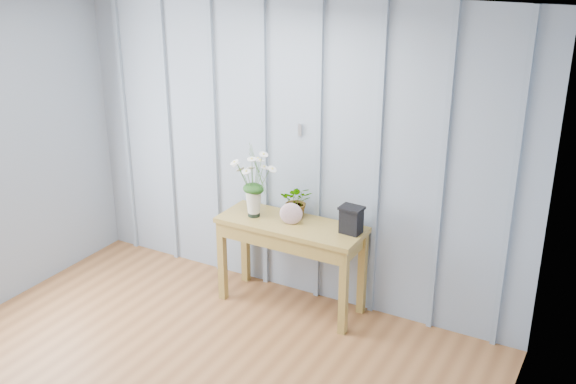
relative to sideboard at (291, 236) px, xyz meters
The scene contains 6 objects.
room_shell 1.74m from the sideboard, 97.07° to the right, with size 4.00×4.50×2.50m.
sideboard is the anchor object (origin of this frame).
daisy_vase 0.60m from the sideboard, behind, with size 0.43×0.33×0.62m.
spider_plant 0.28m from the sideboard, 94.56° to the left, with size 0.26×0.22×0.29m, color #143C11.
felt_disc_vessel 0.21m from the sideboard, 60.02° to the right, with size 0.18×0.05×0.18m, color #915674.
carved_box 0.55m from the sideboard, ahead, with size 0.18×0.15×0.22m.
Camera 1 is at (2.49, -2.31, 2.93)m, focal length 42.00 mm.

